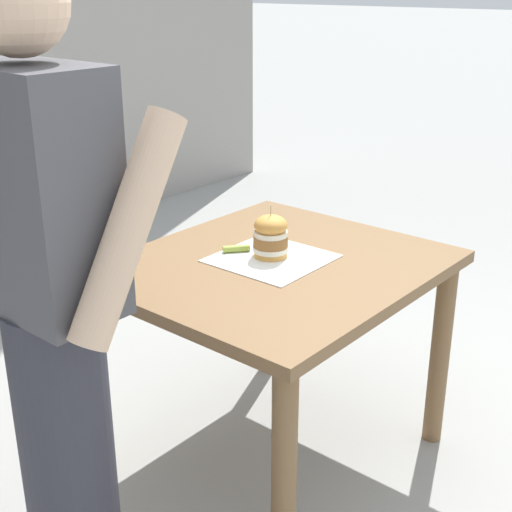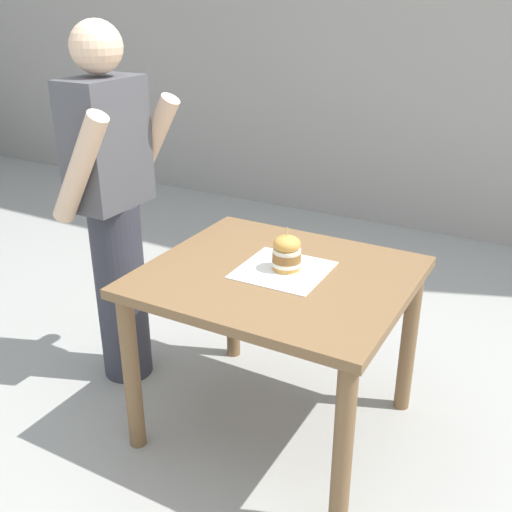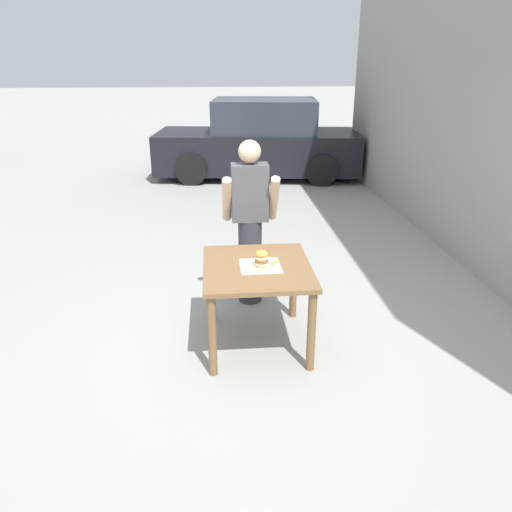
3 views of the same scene
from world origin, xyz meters
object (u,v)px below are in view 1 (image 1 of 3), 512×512
Objects in this scene: patio_table at (275,295)px; sandwich at (271,236)px; diner_across_table at (53,312)px; pickle_spear at (236,249)px.

patio_table is 5.75× the size of sandwich.
diner_across_table is at bearing 92.10° from sandwich.
sandwich is at bearing -159.45° from pickle_spear.
pickle_spear is at bearing 20.55° from sandwich.
patio_table is at bearing -171.28° from pickle_spear.
sandwich is 0.87m from diner_across_table.
patio_table is 0.21m from pickle_spear.
sandwich is (0.04, -0.02, 0.20)m from patio_table.
sandwich reaches higher than pickle_spear.
pickle_spear reaches higher than patio_table.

